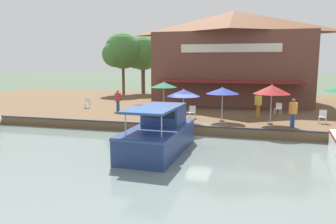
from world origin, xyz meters
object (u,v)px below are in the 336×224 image
object	(u,v)px
tree_upstream_bank	(121,52)
motorboat_mid_row	(162,133)
cafe_chair_beside_entrance	(192,111)
cafe_chair_under_first_umbrella	(87,102)
person_mid_patio	(118,98)
patio_umbrella_far_corner	(164,85)
patio_umbrella_mid_patio_left	(184,93)
patio_umbrella_mid_patio_right	(272,89)
waterfront_restaurant	(233,56)
patio_umbrella_by_entrance	(223,91)
person_at_quay_edge	(293,109)
tree_behind_restaurant	(141,54)
cafe_chair_facing_river	(323,116)
cafe_chair_far_corner_seat	(278,108)
person_near_entrance	(258,101)

from	to	relation	value
tree_upstream_bank	motorboat_mid_row	bearing A→B (deg)	27.65
cafe_chair_beside_entrance	cafe_chair_under_first_umbrella	distance (m)	10.09
person_mid_patio	motorboat_mid_row	world-z (taller)	motorboat_mid_row
patio_umbrella_far_corner	patio_umbrella_mid_patio_left	distance (m)	3.14
cafe_chair_under_first_umbrella	patio_umbrella_mid_patio_right	bearing A→B (deg)	75.76
waterfront_restaurant	patio_umbrella_by_entrance	world-z (taller)	waterfront_restaurant
patio_umbrella_far_corner	patio_umbrella_by_entrance	world-z (taller)	patio_umbrella_far_corner
patio_umbrella_far_corner	motorboat_mid_row	world-z (taller)	patio_umbrella_far_corner
person_at_quay_edge	motorboat_mid_row	world-z (taller)	motorboat_mid_row
person_mid_patio	tree_upstream_bank	bearing A→B (deg)	-158.48
patio_umbrella_mid_patio_right	tree_behind_restaurant	distance (m)	22.94
patio_umbrella_mid_patio_left	cafe_chair_facing_river	xyz separation A→B (m)	(-1.87, 8.77, -1.45)
cafe_chair_far_corner_seat	person_mid_patio	bearing A→B (deg)	-82.65
patio_umbrella_far_corner	motorboat_mid_row	xyz separation A→B (m)	(7.34, 1.94, -1.93)
cafe_chair_beside_entrance	person_mid_patio	world-z (taller)	person_mid_patio
patio_umbrella_mid_patio_left	tree_upstream_bank	distance (m)	20.03
cafe_chair_far_corner_seat	motorboat_mid_row	world-z (taller)	motorboat_mid_row
cafe_chair_beside_entrance	tree_upstream_bank	bearing A→B (deg)	-141.99
cafe_chair_beside_entrance	patio_umbrella_by_entrance	bearing A→B (deg)	72.81
patio_umbrella_mid_patio_left	tree_upstream_bank	size ratio (longest dim) A/B	0.30
person_mid_patio	tree_upstream_bank	size ratio (longest dim) A/B	0.23
cafe_chair_far_corner_seat	patio_umbrella_mid_patio_left	bearing A→B (deg)	-51.78
person_at_quay_edge	motorboat_mid_row	xyz separation A→B (m)	(4.81, -6.79, -0.79)
tree_upstream_bank	person_mid_patio	bearing A→B (deg)	21.52
person_near_entrance	patio_umbrella_mid_patio_right	bearing A→B (deg)	15.49
person_near_entrance	tree_upstream_bank	size ratio (longest dim) A/B	0.24
person_near_entrance	person_at_quay_edge	world-z (taller)	person_near_entrance
patio_umbrella_by_entrance	patio_umbrella_mid_patio_left	bearing A→B (deg)	-68.38
cafe_chair_facing_river	person_near_entrance	xyz separation A→B (m)	(-1.52, -4.02, 0.64)
patio_umbrella_mid_patio_right	patio_umbrella_mid_patio_left	xyz separation A→B (m)	(0.68, -5.50, -0.28)
waterfront_restaurant	patio_umbrella_mid_patio_left	bearing A→B (deg)	-11.06
cafe_chair_under_first_umbrella	person_at_quay_edge	bearing A→B (deg)	74.14
patio_umbrella_by_entrance	person_at_quay_edge	distance (m)	4.54
patio_umbrella_far_corner	person_at_quay_edge	size ratio (longest dim) A/B	1.41
patio_umbrella_far_corner	tree_behind_restaurant	xyz separation A→B (m)	(-15.67, -7.24, 2.57)
patio_umbrella_mid_patio_right	cafe_chair_far_corner_seat	size ratio (longest dim) A/B	2.98
cafe_chair_beside_entrance	person_at_quay_edge	xyz separation A→B (m)	(1.74, 6.43, 0.64)
patio_umbrella_by_entrance	cafe_chair_under_first_umbrella	xyz separation A→B (m)	(-3.50, -11.81, -1.56)
person_mid_patio	person_at_quay_edge	world-z (taller)	person_at_quay_edge
cafe_chair_beside_entrance	person_at_quay_edge	bearing A→B (deg)	74.88
patio_umbrella_mid_patio_right	cafe_chair_beside_entrance	xyz separation A→B (m)	(-0.94, -5.20, -1.74)
patio_umbrella_far_corner	tree_behind_restaurant	size ratio (longest dim) A/B	0.35
motorboat_mid_row	tree_upstream_bank	bearing A→B (deg)	-152.35
patio_umbrella_mid_patio_right	person_near_entrance	bearing A→B (deg)	-164.51
cafe_chair_beside_entrance	cafe_chair_far_corner_seat	distance (m)	6.82
person_mid_patio	person_near_entrance	bearing A→B (deg)	90.31
person_mid_patio	tree_upstream_bank	distance (m)	14.51
patio_umbrella_mid_patio_left	cafe_chair_far_corner_seat	bearing A→B (deg)	128.22
patio_umbrella_mid_patio_left	waterfront_restaurant	bearing A→B (deg)	168.94
person_mid_patio	tree_upstream_bank	world-z (taller)	tree_upstream_bank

